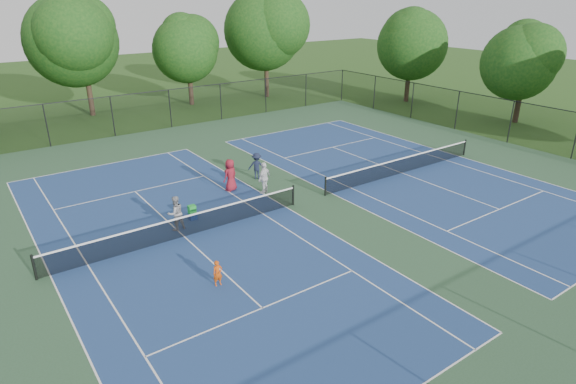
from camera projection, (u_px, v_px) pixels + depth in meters
ground at (309, 200)px, 24.97m from camera, size 140.00×140.00×0.00m
court_pad at (309, 200)px, 24.97m from camera, size 36.00×36.00×0.01m
tennis_court_left at (184, 235)px, 21.19m from camera, size 12.00×23.83×1.07m
tennis_court_right at (402, 172)px, 28.68m from camera, size 12.00×23.83×1.07m
perimeter_fence at (310, 171)px, 24.36m from camera, size 36.08×36.08×3.02m
tree_back_b at (81, 37)px, 39.88m from camera, size 7.60×7.60×10.03m
tree_back_c at (187, 45)px, 44.37m from camera, size 6.00×6.00×8.40m
tree_back_d at (266, 27)px, 47.39m from camera, size 7.80×7.80×10.37m
tree_side_e at (412, 40)px, 45.60m from camera, size 6.60×6.60×8.87m
tree_side_f at (527, 57)px, 38.07m from camera, size 5.80×5.80×8.12m
child_player at (218, 273)px, 17.52m from camera, size 0.39×0.27×1.01m
instructor at (176, 213)px, 21.58m from camera, size 0.84×0.68×1.63m
bystander_a at (264, 178)px, 25.53m from camera, size 1.11×0.82×1.75m
bystander_b at (257, 166)px, 27.60m from camera, size 1.14×1.08×1.55m
bystander_c at (230, 175)px, 25.87m from camera, size 1.00×0.80×1.78m
ball_crate at (193, 216)px, 22.79m from camera, size 0.38×0.33×0.32m
ball_hopper at (192, 209)px, 22.65m from camera, size 0.34×0.29×0.41m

